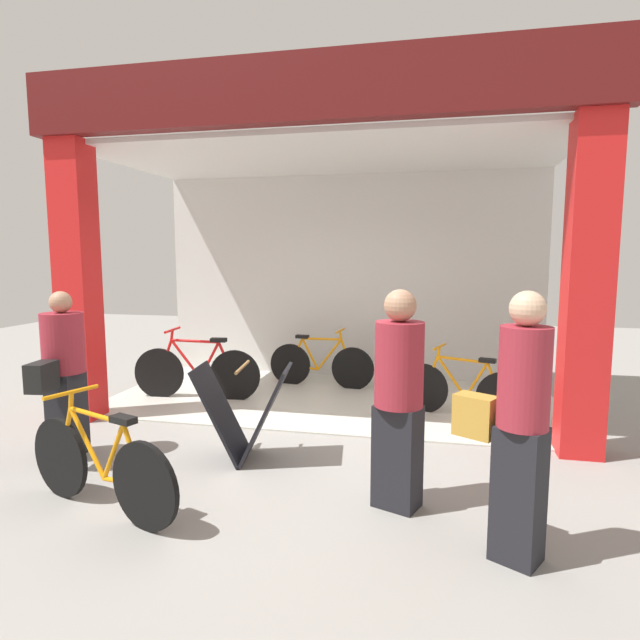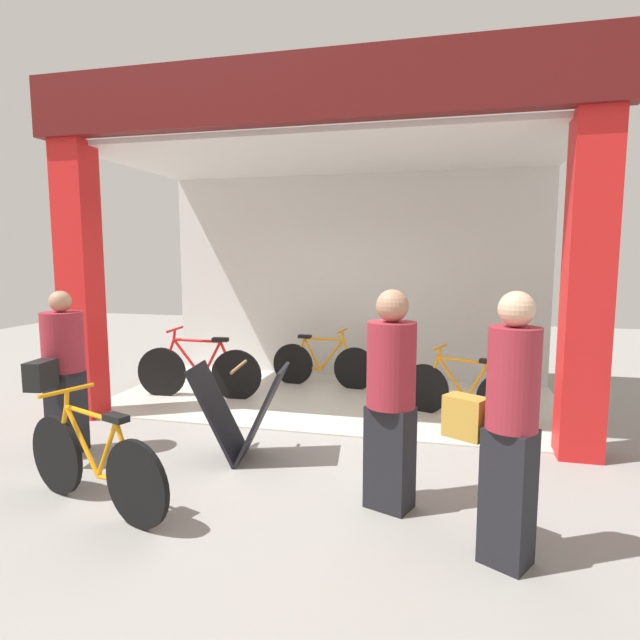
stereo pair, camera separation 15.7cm
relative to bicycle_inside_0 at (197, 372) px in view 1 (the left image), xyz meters
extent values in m
plane|color=gray|center=(1.74, -1.01, -0.38)|extent=(19.60, 19.60, 0.00)
cube|color=beige|center=(1.74, 0.39, -0.37)|extent=(5.80, 2.80, 0.02)
cube|color=silver|center=(1.74, 1.80, 1.22)|extent=(5.80, 0.12, 3.19)
cube|color=red|center=(-0.96, -1.01, 1.22)|extent=(0.40, 0.36, 3.19)
cube|color=red|center=(4.44, -1.01, 1.22)|extent=(0.40, 0.36, 3.19)
cube|color=#591414|center=(1.74, -1.16, 3.13)|extent=(6.00, 0.20, 0.65)
cube|color=silver|center=(1.74, 0.39, 2.78)|extent=(5.80, 2.80, 0.06)
cylinder|color=black|center=(0.51, 0.04, -0.04)|extent=(0.68, 0.10, 0.68)
cylinder|color=black|center=(-0.53, -0.04, -0.04)|extent=(0.68, 0.10, 0.68)
cylinder|color=red|center=(0.27, 0.02, -0.07)|extent=(0.46, 0.08, 0.09)
cylinder|color=red|center=(0.18, 0.02, 0.15)|extent=(0.30, 0.06, 0.51)
cylinder|color=red|center=(-0.15, -0.01, 0.16)|extent=(0.42, 0.07, 0.53)
cylinder|color=red|center=(-0.02, 0.00, 0.41)|extent=(0.65, 0.09, 0.05)
cylinder|color=red|center=(0.40, 0.03, 0.18)|extent=(0.22, 0.06, 0.45)
cylinder|color=red|center=(-0.42, -0.04, 0.19)|extent=(0.20, 0.05, 0.47)
cylinder|color=red|center=(-0.33, -0.03, 0.48)|extent=(0.06, 0.04, 0.14)
cylinder|color=red|center=(-0.32, -0.03, 0.55)|extent=(0.07, 0.47, 0.03)
cube|color=black|center=(0.31, 0.03, 0.43)|extent=(0.21, 0.12, 0.05)
cylinder|color=black|center=(1.00, 1.02, -0.07)|extent=(0.61, 0.10, 0.61)
cylinder|color=black|center=(1.94, 0.94, -0.07)|extent=(0.61, 0.10, 0.61)
cylinder|color=orange|center=(1.22, 1.00, -0.09)|extent=(0.41, 0.07, 0.08)
cylinder|color=orange|center=(1.30, 0.99, 0.10)|extent=(0.27, 0.06, 0.46)
cylinder|color=orange|center=(1.60, 0.97, 0.11)|extent=(0.38, 0.07, 0.48)
cylinder|color=orange|center=(1.48, 0.98, 0.33)|extent=(0.59, 0.09, 0.05)
cylinder|color=orange|center=(1.10, 1.01, 0.13)|extent=(0.20, 0.05, 0.41)
cylinder|color=orange|center=(1.85, 0.94, 0.14)|extent=(0.19, 0.05, 0.43)
cylinder|color=orange|center=(1.76, 0.95, 0.40)|extent=(0.05, 0.04, 0.13)
cylinder|color=orange|center=(1.75, 0.95, 0.46)|extent=(0.07, 0.43, 0.03)
cube|color=black|center=(1.19, 1.01, 0.35)|extent=(0.19, 0.11, 0.05)
cylinder|color=black|center=(3.84, -0.24, -0.08)|extent=(0.59, 0.23, 0.60)
cylinder|color=black|center=(2.95, 0.05, -0.08)|extent=(0.59, 0.23, 0.60)
cylinder|color=orange|center=(3.63, -0.17, -0.10)|extent=(0.40, 0.16, 0.08)
cylinder|color=orange|center=(3.55, -0.14, 0.10)|extent=(0.26, 0.11, 0.45)
cylinder|color=orange|center=(3.27, -0.06, 0.11)|extent=(0.36, 0.15, 0.47)
cylinder|color=orange|center=(3.38, -0.09, 0.32)|extent=(0.56, 0.21, 0.05)
cylinder|color=orange|center=(3.74, -0.21, 0.12)|extent=(0.20, 0.09, 0.41)
cylinder|color=orange|center=(3.04, 0.02, 0.13)|extent=(0.18, 0.09, 0.42)
cylinder|color=orange|center=(3.12, 0.00, 0.39)|extent=(0.06, 0.05, 0.13)
cylinder|color=orange|center=(3.13, -0.01, 0.45)|extent=(0.16, 0.41, 0.03)
cube|color=black|center=(3.66, -0.18, 0.34)|extent=(0.20, 0.14, 0.05)
cylinder|color=black|center=(1.12, -3.18, -0.06)|extent=(0.62, 0.25, 0.64)
cylinder|color=black|center=(0.19, -2.85, -0.06)|extent=(0.62, 0.25, 0.64)
cylinder|color=orange|center=(0.90, -3.10, -0.08)|extent=(0.42, 0.17, 0.08)
cylinder|color=orange|center=(0.82, -3.07, 0.12)|extent=(0.27, 0.12, 0.48)
cylinder|color=orange|center=(0.53, -2.97, 0.13)|extent=(0.38, 0.16, 0.50)
cylinder|color=orange|center=(0.65, -3.01, 0.36)|extent=(0.59, 0.23, 0.05)
cylinder|color=orange|center=(1.02, -3.14, 0.15)|extent=(0.21, 0.10, 0.43)
cylinder|color=orange|center=(0.28, -2.89, 0.16)|extent=(0.19, 0.10, 0.44)
cylinder|color=orange|center=(0.37, -2.92, 0.44)|extent=(0.06, 0.05, 0.13)
cylinder|color=orange|center=(0.38, -2.92, 0.50)|extent=(0.18, 0.43, 0.03)
cube|color=black|center=(0.94, -3.11, 0.39)|extent=(0.21, 0.15, 0.05)
cube|color=black|center=(1.13, -1.85, 0.06)|extent=(0.52, 0.58, 0.90)
cube|color=black|center=(1.55, -1.80, 0.06)|extent=(0.52, 0.58, 0.90)
cylinder|color=olive|center=(1.34, -1.82, 0.51)|extent=(0.10, 0.52, 0.03)
cube|color=black|center=(3.60, -3.01, 0.05)|extent=(0.36, 0.35, 0.87)
cylinder|color=maroon|center=(3.60, -3.01, 0.80)|extent=(0.42, 0.42, 0.62)
sphere|color=#D8AD8C|center=(3.60, -3.01, 1.22)|extent=(0.22, 0.22, 0.22)
cube|color=#BF8C33|center=(3.34, -2.86, 0.50)|extent=(0.30, 0.27, 0.27)
cube|color=black|center=(-0.32, -2.11, 0.03)|extent=(0.28, 0.37, 0.82)
cylinder|color=maroon|center=(-0.32, -2.11, 0.72)|extent=(0.42, 0.42, 0.56)
sphere|color=tan|center=(-0.32, -2.11, 1.10)|extent=(0.20, 0.20, 0.20)
cube|color=black|center=(-0.28, -2.45, 0.48)|extent=(0.20, 0.29, 0.25)
cube|color=black|center=(2.81, -2.45, 0.02)|extent=(0.39, 0.34, 0.79)
cylinder|color=maroon|center=(2.81, -2.45, 0.73)|extent=(0.47, 0.47, 0.63)
sphere|color=tan|center=(2.81, -2.45, 1.17)|extent=(0.24, 0.24, 0.24)
camera|label=1|loc=(3.06, -6.31, 1.54)|focal=29.52mm
camera|label=2|loc=(3.21, -6.28, 1.54)|focal=29.52mm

